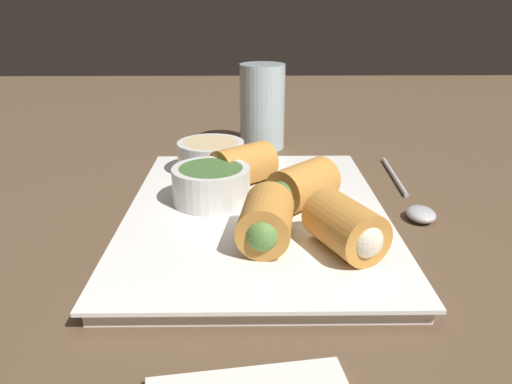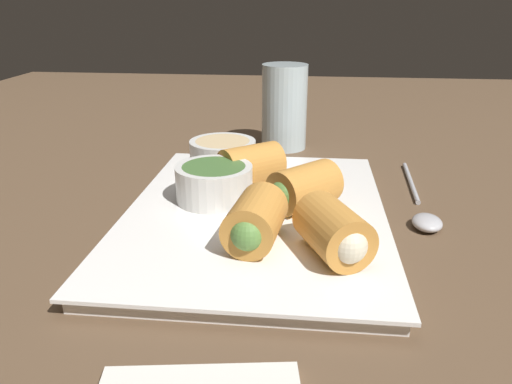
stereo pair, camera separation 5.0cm
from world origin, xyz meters
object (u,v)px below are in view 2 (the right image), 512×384
at_px(dipping_bowl_far, 223,154).
at_px(drinking_glass, 284,107).
at_px(dipping_bowl_near, 214,182).
at_px(serving_plate, 256,216).
at_px(spoon, 423,212).

height_order(dipping_bowl_far, drinking_glass, drinking_glass).
xyz_separation_m(dipping_bowl_near, dipping_bowl_far, (0.09, 0.01, 0.00)).
relative_size(serving_plate, dipping_bowl_far, 4.39).
bearing_deg(serving_plate, drinking_glass, -2.67).
xyz_separation_m(serving_plate, spoon, (0.03, -0.16, -0.00)).
height_order(dipping_bowl_near, spoon, dipping_bowl_near).
distance_m(dipping_bowl_near, drinking_glass, 0.24).
distance_m(dipping_bowl_far, spoon, 0.22).
distance_m(dipping_bowl_near, dipping_bowl_far, 0.09).
height_order(dipping_bowl_near, drinking_glass, drinking_glass).
distance_m(dipping_bowl_near, spoon, 0.20).
bearing_deg(spoon, serving_plate, 100.99).
bearing_deg(dipping_bowl_near, serving_plate, -112.50).
bearing_deg(dipping_bowl_near, spoon, -86.21).
bearing_deg(spoon, dipping_bowl_near, 93.79).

